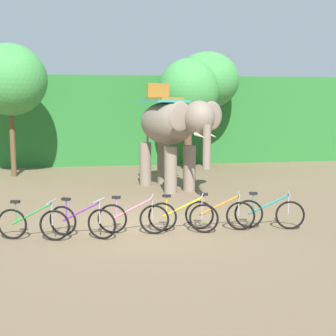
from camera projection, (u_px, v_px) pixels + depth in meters
ground_plane at (146, 224)px, 11.93m from camera, size 80.00×80.00×0.00m
foliage_hedge at (114, 119)px, 25.57m from camera, size 36.00×6.00×4.38m
tree_far_left at (10, 80)px, 19.12m from camera, size 3.02×3.02×5.47m
tree_center_right at (188, 92)px, 20.83m from camera, size 2.70×2.70×5.03m
tree_right at (207, 81)px, 22.01m from camera, size 3.01×3.01×5.45m
elephant at (172, 128)px, 16.44m from camera, size 2.87×4.20×3.78m
bike_green at (33, 223)px, 10.53m from camera, size 1.66×0.64×0.92m
bike_purple at (82, 221)px, 10.74m from camera, size 1.54×0.87×0.92m
bike_pink at (133, 218)px, 11.04m from camera, size 1.67×0.59×0.92m
bike_yellow at (183, 216)px, 11.18m from camera, size 1.63×0.70×0.92m
bike_orange at (220, 214)px, 11.39m from camera, size 1.66×0.62×0.92m
bike_teal at (269, 213)px, 11.49m from camera, size 1.65×0.66×0.92m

